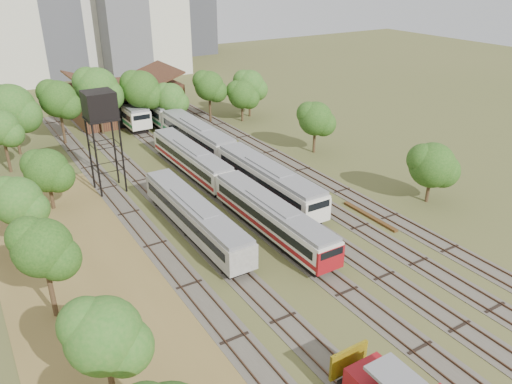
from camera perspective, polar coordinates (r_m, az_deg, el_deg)
ground at (r=39.47m, az=15.67°, el=-12.39°), size 240.00×240.00×0.00m
dry_grass_patch at (r=37.12m, az=-14.71°, el=-14.95°), size 14.00×60.00×0.04m
tracks at (r=56.15m, az=-3.39°, el=0.42°), size 24.60×80.00×0.19m
railcar_red_set at (r=52.82m, az=-3.38°, el=0.82°), size 2.70×34.58×3.33m
railcar_green_set at (r=67.34m, az=-6.75°, el=6.31°), size 3.01×52.08×3.73m
railcar_rear at (r=82.16m, az=-14.81°, el=9.09°), size 3.02×16.08×3.74m
old_grey_coach at (r=46.52m, az=-7.01°, el=-2.81°), size 2.68×18.00×3.31m
water_tower at (r=55.08m, az=-17.43°, el=9.16°), size 3.22×3.22×11.13m
rail_pile_far at (r=51.14m, az=12.84°, el=-2.71°), size 0.45×7.23×0.23m
maintenance_shed at (r=84.09m, az=-14.67°, el=10.13°), size 16.45×11.55×7.58m
tree_band_left at (r=41.51m, az=-22.63°, el=-3.03°), size 7.93×53.72×8.14m
tree_band_far at (r=74.74m, az=-15.54°, el=10.73°), size 40.44×8.95×9.73m
tree_band_right at (r=64.93m, az=7.68°, el=7.74°), size 6.44×40.17×6.85m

